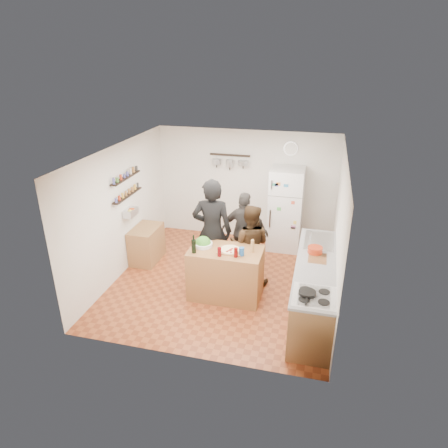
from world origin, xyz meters
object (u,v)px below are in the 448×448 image
(person_center, at_px, (250,245))
(wall_clock, at_px, (291,148))
(prep_island, at_px, (226,273))
(counter_run, at_px, (314,288))
(person_left, at_px, (212,231))
(fridge, at_px, (285,209))
(side_table, at_px, (147,244))
(pepper_mill, at_px, (252,247))
(red_bowl, at_px, (315,250))
(wine_bottle, at_px, (194,246))
(salt_canister, at_px, (242,251))
(person_back, at_px, (245,232))
(skillet, at_px, (307,293))
(salad_bowl, at_px, (203,244))

(person_center, xyz_separation_m, wall_clock, (0.47, 1.97, 1.38))
(prep_island, distance_m, counter_run, 1.53)
(person_left, height_order, fridge, person_left)
(person_left, height_order, person_center, person_left)
(person_center, xyz_separation_m, side_table, (-2.22, 0.33, -0.41))
(pepper_mill, bearing_deg, red_bowl, 11.59)
(wine_bottle, xyz_separation_m, red_bowl, (1.98, 0.48, -0.06))
(prep_island, bearing_deg, salt_canister, -21.80)
(fridge, bearing_deg, red_bowl, -70.06)
(wine_bottle, distance_m, person_back, 1.43)
(person_left, bearing_deg, skillet, 132.36)
(salad_bowl, xyz_separation_m, pepper_mill, (0.87, 0.00, 0.06))
(person_left, bearing_deg, wine_bottle, 72.74)
(person_left, distance_m, fridge, 2.07)
(skillet, bearing_deg, wine_bottle, 156.87)
(person_back, bearing_deg, wine_bottle, 68.88)
(salad_bowl, xyz_separation_m, person_center, (0.73, 0.50, -0.17))
(salad_bowl, relative_size, counter_run, 0.12)
(side_table, bearing_deg, person_back, 4.81)
(prep_island, relative_size, skillet, 5.13)
(salt_canister, relative_size, fridge, 0.08)
(pepper_mill, bearing_deg, person_center, 105.33)
(wall_clock, bearing_deg, counter_run, -74.08)
(salt_canister, bearing_deg, side_table, 155.59)
(prep_island, bearing_deg, wall_clock, 72.79)
(counter_run, xyz_separation_m, fridge, (-0.75, 2.30, 0.45))
(person_back, xyz_separation_m, red_bowl, (1.37, -0.79, 0.17))
(salt_canister, xyz_separation_m, fridge, (0.48, 2.31, -0.08))
(prep_island, bearing_deg, person_back, 83.72)
(person_left, relative_size, person_center, 1.29)
(salt_canister, bearing_deg, person_left, 138.34)
(skillet, bearing_deg, salt_canister, 140.73)
(salt_canister, bearing_deg, person_back, 98.93)
(wine_bottle, xyz_separation_m, pepper_mill, (0.95, 0.27, -0.02))
(person_left, relative_size, wall_clock, 6.68)
(salad_bowl, height_order, red_bowl, red_bowl)
(salad_bowl, bearing_deg, fridge, 60.71)
(pepper_mill, bearing_deg, counter_run, -8.35)
(fridge, bearing_deg, wall_clock, 90.00)
(pepper_mill, xyz_separation_m, counter_run, (1.08, -0.16, -0.55))
(pepper_mill, distance_m, counter_run, 1.22)
(person_left, relative_size, counter_run, 0.76)
(red_bowl, xyz_separation_m, wall_clock, (-0.70, 2.26, 1.18))
(pepper_mill, distance_m, skillet, 1.47)
(prep_island, height_order, side_table, prep_island)
(prep_island, distance_m, wine_bottle, 0.79)
(red_bowl, relative_size, wall_clock, 0.82)
(salt_canister, height_order, person_left, person_left)
(red_bowl, bearing_deg, wall_clock, 107.21)
(salad_bowl, distance_m, person_back, 1.15)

